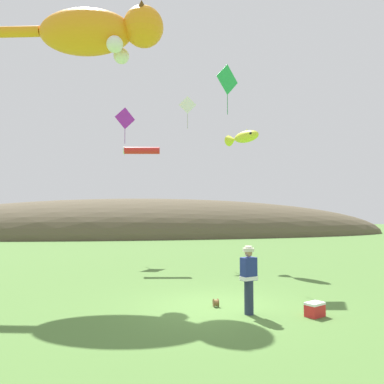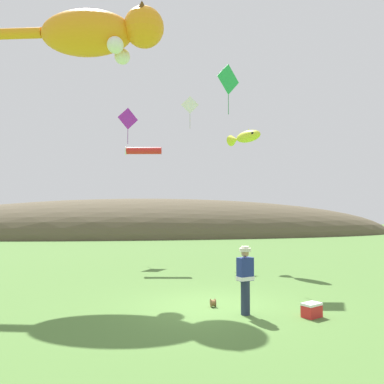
% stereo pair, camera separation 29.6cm
% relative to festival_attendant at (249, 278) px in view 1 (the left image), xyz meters
% --- Properties ---
extents(ground_plane, '(120.00, 120.00, 0.00)m').
position_rel_festival_attendant_xyz_m(ground_plane, '(-0.63, 0.93, -0.95)').
color(ground_plane, '#517A38').
extents(distant_hill_ridge, '(58.29, 16.00, 8.27)m').
position_rel_festival_attendant_xyz_m(distant_hill_ridge, '(-0.63, 33.36, -0.95)').
color(distant_hill_ridge, brown).
rests_on(distant_hill_ridge, ground).
extents(festival_attendant, '(0.49, 0.39, 1.77)m').
position_rel_festival_attendant_xyz_m(festival_attendant, '(0.00, 0.00, 0.00)').
color(festival_attendant, '#232D47').
rests_on(festival_attendant, ground).
extents(kite_spool, '(0.14, 0.23, 0.23)m').
position_rel_festival_attendant_xyz_m(kite_spool, '(-0.67, 0.90, -0.84)').
color(kite_spool, olive).
rests_on(kite_spool, ground).
extents(picnic_cooler, '(0.58, 0.51, 0.36)m').
position_rel_festival_attendant_xyz_m(picnic_cooler, '(1.60, -0.49, -0.77)').
color(picnic_cooler, red).
rests_on(picnic_cooler, ground).
extents(kite_giant_cat, '(7.32, 2.92, 2.25)m').
position_rel_festival_attendant_xyz_m(kite_giant_cat, '(-4.41, 6.56, 9.38)').
color(kite_giant_cat, orange).
extents(kite_fish_windsock, '(1.48, 2.29, 0.69)m').
position_rel_festival_attendant_xyz_m(kite_fish_windsock, '(2.78, 8.95, 5.58)').
color(kite_fish_windsock, yellow).
extents(kite_tube_streamer, '(1.90, 0.70, 0.44)m').
position_rel_festival_attendant_xyz_m(kite_tube_streamer, '(-2.44, 9.87, 4.88)').
color(kite_tube_streamer, red).
extents(kite_diamond_violet, '(1.24, 0.61, 2.27)m').
position_rel_festival_attendant_xyz_m(kite_diamond_violet, '(-3.28, 13.74, 7.48)').
color(kite_diamond_violet, purple).
extents(kite_diamond_green, '(1.21, 0.77, 2.32)m').
position_rel_festival_attendant_xyz_m(kite_diamond_green, '(1.30, 6.62, 7.70)').
color(kite_diamond_green, green).
extents(kite_diamond_white, '(1.03, 0.20, 1.95)m').
position_rel_festival_attendant_xyz_m(kite_diamond_white, '(0.36, 12.02, 8.01)').
color(kite_diamond_white, white).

